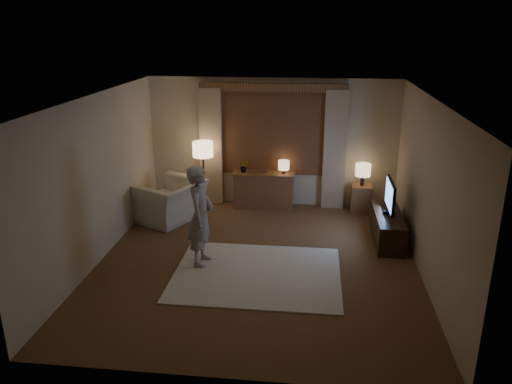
# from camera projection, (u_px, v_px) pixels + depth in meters

# --- Properties ---
(room) EXTENTS (5.04, 5.54, 2.64)m
(room) POSITION_uv_depth(u_px,v_px,m) (261.00, 173.00, 7.97)
(room) COLOR brown
(room) RESTS_ON ground
(rug) EXTENTS (2.50, 2.00, 0.02)m
(rug) POSITION_uv_depth(u_px,v_px,m) (257.00, 274.00, 7.55)
(rug) COLOR beige
(rug) RESTS_ON floor
(sideboard) EXTENTS (1.20, 0.40, 0.70)m
(sideboard) POSITION_uv_depth(u_px,v_px,m) (264.00, 191.00, 10.18)
(sideboard) COLOR brown
(sideboard) RESTS_ON floor
(picture_frame) EXTENTS (0.16, 0.02, 0.20)m
(picture_frame) POSITION_uv_depth(u_px,v_px,m) (264.00, 170.00, 10.04)
(picture_frame) COLOR brown
(picture_frame) RESTS_ON sideboard
(plant) EXTENTS (0.17, 0.13, 0.30)m
(plant) POSITION_uv_depth(u_px,v_px,m) (244.00, 167.00, 10.06)
(plant) COLOR #999999
(plant) RESTS_ON sideboard
(table_lamp_sideboard) EXTENTS (0.22, 0.22, 0.30)m
(table_lamp_sideboard) POSITION_uv_depth(u_px,v_px,m) (284.00, 166.00, 9.96)
(table_lamp_sideboard) COLOR black
(table_lamp_sideboard) RESTS_ON sideboard
(floor_lamp) EXTENTS (0.40, 0.40, 1.39)m
(floor_lamp) POSITION_uv_depth(u_px,v_px,m) (203.00, 153.00, 9.86)
(floor_lamp) COLOR black
(floor_lamp) RESTS_ON floor
(armchair) EXTENTS (1.44, 1.51, 0.76)m
(armchair) POSITION_uv_depth(u_px,v_px,m) (170.00, 201.00, 9.51)
(armchair) COLOR beige
(armchair) RESTS_ON floor
(side_table) EXTENTS (0.40, 0.40, 0.56)m
(side_table) POSITION_uv_depth(u_px,v_px,m) (361.00, 199.00, 9.94)
(side_table) COLOR brown
(side_table) RESTS_ON floor
(table_lamp_side) EXTENTS (0.30, 0.30, 0.44)m
(table_lamp_side) POSITION_uv_depth(u_px,v_px,m) (363.00, 170.00, 9.75)
(table_lamp_side) COLOR black
(table_lamp_side) RESTS_ON side_table
(tv_stand) EXTENTS (0.45, 1.40, 0.50)m
(tv_stand) POSITION_uv_depth(u_px,v_px,m) (387.00, 227.00, 8.63)
(tv_stand) COLOR black
(tv_stand) RESTS_ON floor
(tv) EXTENTS (0.20, 0.82, 0.59)m
(tv) POSITION_uv_depth(u_px,v_px,m) (390.00, 196.00, 8.45)
(tv) COLOR black
(tv) RESTS_ON tv_stand
(person) EXTENTS (0.42, 0.60, 1.58)m
(person) POSITION_uv_depth(u_px,v_px,m) (201.00, 216.00, 7.62)
(person) COLOR #B2ACA4
(person) RESTS_ON rug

